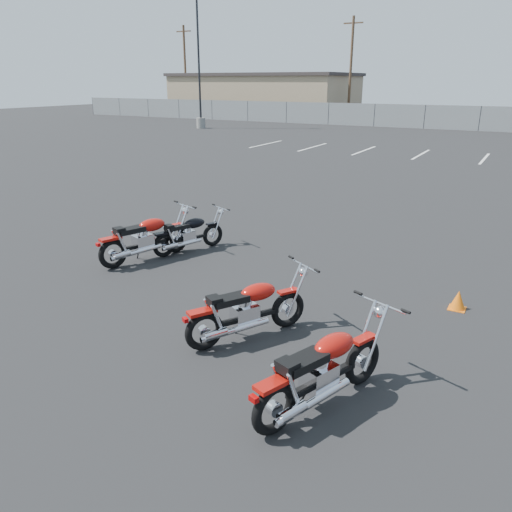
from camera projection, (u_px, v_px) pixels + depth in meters
The scene contains 12 objects.
ground at pixel (229, 300), 8.60m from camera, with size 120.00×120.00×0.00m, color black.
motorcycle_front_red at pixel (145, 238), 10.33m from camera, with size 1.14×2.13×1.06m.
motorcycle_second_black at pixel (189, 234), 10.91m from camera, with size 1.05×1.77×0.89m.
motorcycle_third_red at pixel (248, 310), 7.18m from camera, with size 1.38×1.92×0.99m.
motorcycle_rear_red at pixel (322, 371), 5.63m from camera, with size 1.17×2.10×1.04m.
training_cone_near at pixel (458, 300), 8.20m from camera, with size 0.27×0.27×0.32m.
light_pole_west at pixel (200, 85), 38.51m from camera, with size 0.80×0.70×11.86m.
chainlink_fence at pixel (480, 119), 37.08m from camera, with size 80.06×0.06×1.80m.
tan_building_west at pixel (265, 95), 52.58m from camera, with size 18.40×10.40×4.30m.
utility_pole_a at pixel (185, 69), 52.97m from camera, with size 1.80×0.24×9.00m.
utility_pole_b at pixel (351, 68), 45.48m from camera, with size 1.80×0.24×9.00m.
parking_line_stripes at pixel (392, 152), 26.20m from camera, with size 15.12×4.00×0.01m.
Camera 1 is at (4.26, -6.62, 3.57)m, focal length 35.00 mm.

